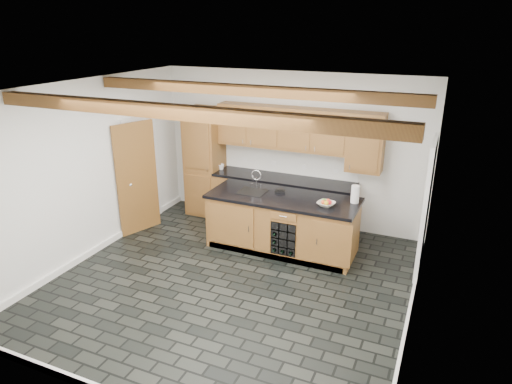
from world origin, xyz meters
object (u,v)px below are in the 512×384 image
at_px(island, 282,223).
at_px(paper_towel, 355,194).
at_px(kitchen_scale, 280,191).
at_px(fruit_bowl, 326,204).

height_order(island, paper_towel, paper_towel).
relative_size(island, kitchen_scale, 13.27).
distance_m(island, paper_towel, 1.29).
height_order(kitchen_scale, fruit_bowl, fruit_bowl).
relative_size(fruit_bowl, paper_towel, 0.95).
relative_size(kitchen_scale, paper_towel, 0.67).
height_order(island, fruit_bowl, fruit_bowl).
bearing_deg(fruit_bowl, island, 172.19).
bearing_deg(island, paper_towel, 11.00).
distance_m(fruit_bowl, paper_towel, 0.50).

